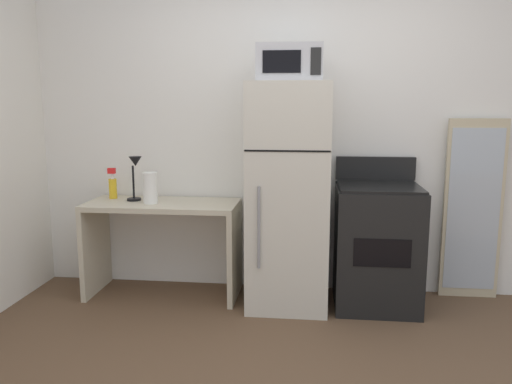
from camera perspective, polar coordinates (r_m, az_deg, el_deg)
The scene contains 9 objects.
wall_back_white at distance 4.13m, azimuth 5.06°, elevation 6.93°, with size 5.00×0.10×2.60m, color white.
desk at distance 4.08m, azimuth -10.34°, elevation -4.23°, with size 1.18×0.52×0.75m.
desk_lamp at distance 4.10m, azimuth -13.41°, elevation 2.33°, with size 0.14×0.12×0.35m.
spray_bottle at distance 4.27m, azimuth -15.75°, elevation 0.61°, with size 0.06×0.06×0.25m.
paper_towel_roll at distance 3.99m, azimuth -11.76°, elevation 0.45°, with size 0.11×0.11×0.24m, color white.
refrigerator at distance 3.80m, azimuth 3.70°, elevation -0.45°, with size 0.59×0.67×1.66m.
microwave at distance 3.72m, azimuth 3.86°, elevation 14.18°, with size 0.46×0.35×0.26m.
oven_range at distance 3.93m, azimuth 13.37°, elevation -5.80°, with size 0.61×0.61×1.10m.
leaning_mirror at distance 4.27m, azimuth 23.12°, elevation -1.85°, with size 0.44×0.03×1.40m.
Camera 1 is at (0.10, -2.42, 1.51)m, focal length 35.71 mm.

